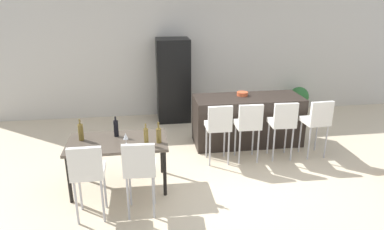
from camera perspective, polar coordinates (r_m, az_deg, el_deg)
ground_plane at (r=5.96m, az=5.89°, el=-8.46°), size 10.00×10.00×0.00m
back_wall at (r=8.28m, az=1.27°, el=10.13°), size 10.00×0.12×2.90m
kitchen_island at (r=6.78m, az=8.98°, el=-0.82°), size 2.03×0.79×0.92m
bar_chair_left at (r=5.81m, az=4.36°, el=-1.57°), size 0.40×0.40×1.05m
bar_chair_middle at (r=5.94m, az=9.21°, el=-1.30°), size 0.41×0.41×1.05m
bar_chair_right at (r=6.15m, az=14.59°, el=-0.99°), size 0.42×0.42×1.05m
bar_chair_far at (r=6.41m, az=19.73°, el=-0.69°), size 0.42×0.42×1.05m
dining_table at (r=5.20m, az=-12.03°, el=-4.86°), size 1.43×0.80×0.74m
dining_chair_near at (r=4.54m, az=-16.67°, el=-8.59°), size 0.40×0.40×1.05m
dining_chair_far at (r=4.49m, az=-8.52°, el=-8.32°), size 0.42×0.42×1.05m
wine_bottle_far at (r=4.92m, az=-7.49°, el=-3.50°), size 0.06×0.06×0.32m
wine_bottle_right at (r=5.30m, az=-17.68°, el=-2.63°), size 0.08×0.08×0.32m
wine_bottle_middle at (r=5.30m, az=-12.28°, el=-2.11°), size 0.07×0.07×0.31m
wine_bottle_left at (r=4.99m, az=-5.44°, el=-3.28°), size 0.07×0.07×0.31m
wine_glass_near at (r=4.98m, az=-10.76°, el=-3.45°), size 0.07×0.07×0.17m
refrigerator at (r=7.87m, az=-3.09°, el=5.70°), size 0.72×0.68×1.84m
fruit_bowl at (r=6.71m, az=8.20°, el=3.45°), size 0.21×0.21×0.07m
potted_plant at (r=8.79m, az=17.03°, el=2.70°), size 0.45×0.45×0.65m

